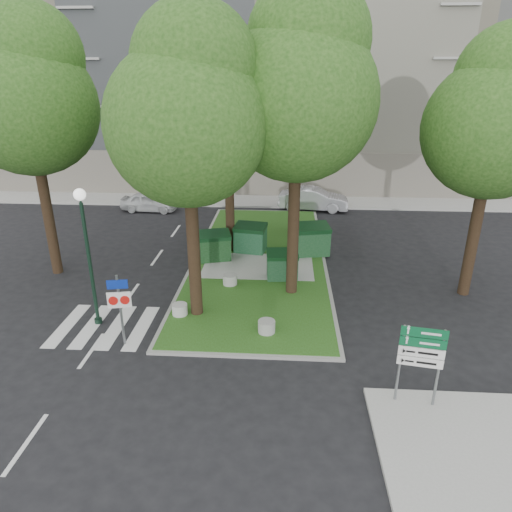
# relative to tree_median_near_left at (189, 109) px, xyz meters

# --- Properties ---
(ground) EXTENTS (120.00, 120.00, 0.00)m
(ground) POSITION_rel_tree_median_near_left_xyz_m (1.41, -2.56, -7.32)
(ground) COLOR black
(ground) RESTS_ON ground
(median_island) EXTENTS (6.00, 16.00, 0.12)m
(median_island) POSITION_rel_tree_median_near_left_xyz_m (1.91, 5.44, -7.26)
(median_island) COLOR #284D16
(median_island) RESTS_ON ground
(median_kerb) EXTENTS (6.30, 16.30, 0.10)m
(median_kerb) POSITION_rel_tree_median_near_left_xyz_m (1.91, 5.44, -7.27)
(median_kerb) COLOR gray
(median_kerb) RESTS_ON ground
(sidewalk_corner) EXTENTS (5.00, 4.00, 0.12)m
(sidewalk_corner) POSITION_rel_tree_median_near_left_xyz_m (7.91, -6.06, -7.26)
(sidewalk_corner) COLOR #999993
(sidewalk_corner) RESTS_ON ground
(building_sidewalk) EXTENTS (42.00, 3.00, 0.12)m
(building_sidewalk) POSITION_rel_tree_median_near_left_xyz_m (1.41, 15.94, -7.26)
(building_sidewalk) COLOR #999993
(building_sidewalk) RESTS_ON ground
(zebra_crossing) EXTENTS (5.00, 3.00, 0.01)m
(zebra_crossing) POSITION_rel_tree_median_near_left_xyz_m (-2.34, -1.06, -7.31)
(zebra_crossing) COLOR silver
(zebra_crossing) RESTS_ON ground
(apartment_building) EXTENTS (41.00, 12.00, 16.00)m
(apartment_building) POSITION_rel_tree_median_near_left_xyz_m (1.41, 23.44, 0.68)
(apartment_building) COLOR beige
(apartment_building) RESTS_ON ground
(tree_median_near_left) EXTENTS (5.20, 5.20, 10.53)m
(tree_median_near_left) POSITION_rel_tree_median_near_left_xyz_m (0.00, 0.00, 0.00)
(tree_median_near_left) COLOR black
(tree_median_near_left) RESTS_ON ground
(tree_median_near_right) EXTENTS (5.60, 5.60, 11.46)m
(tree_median_near_right) POSITION_rel_tree_median_near_left_xyz_m (3.50, 2.00, 0.67)
(tree_median_near_right) COLOR black
(tree_median_near_right) RESTS_ON ground
(tree_median_mid) EXTENTS (4.80, 4.80, 9.99)m
(tree_median_mid) POSITION_rel_tree_median_near_left_xyz_m (0.50, 6.50, -0.34)
(tree_median_mid) COLOR black
(tree_median_mid) RESTS_ON ground
(tree_median_far) EXTENTS (5.80, 5.80, 11.93)m
(tree_median_far) POSITION_rel_tree_median_near_left_xyz_m (3.70, 9.50, 1.00)
(tree_median_far) COLOR black
(tree_median_far) RESTS_ON ground
(tree_street_left) EXTENTS (5.40, 5.40, 11.00)m
(tree_street_left) POSITION_rel_tree_median_near_left_xyz_m (-7.00, 3.50, 0.33)
(tree_street_left) COLOR black
(tree_street_left) RESTS_ON ground
(tree_street_right) EXTENTS (5.00, 5.00, 10.06)m
(tree_street_right) POSITION_rel_tree_median_near_left_xyz_m (10.50, 2.50, -0.33)
(tree_street_right) COLOR black
(tree_street_right) RESTS_ON ground
(dumpster_a) EXTENTS (1.70, 1.39, 1.37)m
(dumpster_a) POSITION_rel_tree_median_near_left_xyz_m (-0.19, 5.15, -6.54)
(dumpster_a) COLOR #0D3311
(dumpster_a) RESTS_ON median_island
(dumpster_b) EXTENTS (1.69, 1.32, 1.41)m
(dumpster_b) POSITION_rel_tree_median_near_left_xyz_m (1.41, 6.29, -6.52)
(dumpster_b) COLOR #134224
(dumpster_b) RESTS_ON median_island
(dumpster_c) EXTENTS (1.41, 1.05, 1.24)m
(dumpster_c) POSITION_rel_tree_median_near_left_xyz_m (3.01, 3.23, -6.60)
(dumpster_c) COLOR #0F3319
(dumpster_c) RESTS_ON median_island
(dumpster_d) EXTENTS (1.84, 1.47, 1.52)m
(dumpster_d) POSITION_rel_tree_median_near_left_xyz_m (4.41, 6.14, -6.47)
(dumpster_d) COLOR #123C1B
(dumpster_d) RESTS_ON median_island
(bollard_left) EXTENTS (0.56, 0.56, 0.40)m
(bollard_left) POSITION_rel_tree_median_near_left_xyz_m (-0.69, -0.23, -7.00)
(bollard_left) COLOR #AEB0AA
(bollard_left) RESTS_ON median_island
(bollard_right) EXTENTS (0.59, 0.59, 0.42)m
(bollard_right) POSITION_rel_tree_median_near_left_xyz_m (2.54, -1.25, -6.99)
(bollard_right) COLOR gray
(bollard_right) RESTS_ON median_island
(bollard_mid) EXTENTS (0.60, 0.60, 0.43)m
(bollard_mid) POSITION_rel_tree_median_near_left_xyz_m (0.85, 2.44, -6.98)
(bollard_mid) COLOR #989893
(bollard_mid) RESTS_ON median_island
(litter_bin) EXTENTS (0.35, 0.35, 0.62)m
(litter_bin) POSITION_rel_tree_median_near_left_xyz_m (3.28, 4.95, -6.89)
(litter_bin) COLOR gold
(litter_bin) RESTS_ON median_island
(street_lamp) EXTENTS (0.39, 0.39, 4.93)m
(street_lamp) POSITION_rel_tree_median_near_left_xyz_m (-3.54, -0.83, -4.22)
(street_lamp) COLOR black
(street_lamp) RESTS_ON ground
(traffic_sign_pole) EXTENTS (0.74, 0.18, 2.50)m
(traffic_sign_pole) POSITION_rel_tree_median_near_left_xyz_m (-2.14, -2.11, -5.71)
(traffic_sign_pole) COLOR slate
(traffic_sign_pole) RESTS_ON ground
(directional_sign) EXTENTS (1.14, 0.24, 2.30)m
(directional_sign) POSITION_rel_tree_median_near_left_xyz_m (6.66, -4.56, -5.67)
(directional_sign) COLOR slate
(directional_sign) RESTS_ON sidewalk_corner
(car_white) EXTENTS (3.66, 1.65, 1.22)m
(car_white) POSITION_rel_tree_median_near_left_xyz_m (-5.68, 13.29, -6.71)
(car_white) COLOR silver
(car_white) RESTS_ON ground
(car_silver) EXTENTS (4.60, 2.01, 1.47)m
(car_silver) POSITION_rel_tree_median_near_left_xyz_m (4.91, 14.22, -6.58)
(car_silver) COLOR #9D9EA5
(car_silver) RESTS_ON ground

